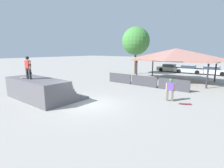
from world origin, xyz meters
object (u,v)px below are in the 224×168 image
at_px(bystander_walking, 170,88).
at_px(parked_car_white, 212,71).
at_px(parked_car_tan, 170,68).
at_px(tree_beside_pavilion, 136,41).
at_px(parked_car_silver, 189,69).
at_px(skater_on_deck, 28,66).
at_px(skateboard_on_deck, 25,77).
at_px(skateboard_on_ground, 185,104).

distance_m(bystander_walking, parked_car_white, 17.39).
bearing_deg(parked_car_tan, tree_beside_pavilion, -119.33).
bearing_deg(bystander_walking, parked_car_silver, -102.20).
bearing_deg(tree_beside_pavilion, parked_car_silver, 43.96).
relative_size(tree_beside_pavilion, parked_car_silver, 1.58).
bearing_deg(tree_beside_pavilion, skater_on_deck, -84.50).
bearing_deg(parked_car_white, skateboard_on_deck, -110.68).
xyz_separation_m(tree_beside_pavilion, parked_car_silver, (6.24, 6.02, -4.36)).
height_order(skateboard_on_deck, skateboard_on_ground, skateboard_on_deck).
xyz_separation_m(bystander_walking, parked_car_white, (-0.27, 17.39, -0.36)).
bearing_deg(parked_car_tan, parked_car_white, -3.25).
height_order(parked_car_tan, parked_car_white, same).
bearing_deg(tree_beside_pavilion, skateboard_on_deck, -86.49).
distance_m(tree_beside_pavilion, parked_car_white, 12.18).
height_order(skateboard_on_deck, parked_car_tan, skateboard_on_deck).
relative_size(skater_on_deck, parked_car_tan, 0.39).
relative_size(tree_beside_pavilion, parked_car_tan, 1.68).
bearing_deg(tree_beside_pavilion, parked_car_white, 33.72).
distance_m(tree_beside_pavilion, parked_car_tan, 8.21).
relative_size(tree_beside_pavilion, parked_car_white, 1.56).
bearing_deg(tree_beside_pavilion, skateboard_on_ground, -45.95).
relative_size(skateboard_on_deck, bystander_walking, 0.49).
distance_m(skateboard_on_ground, parked_car_tan, 19.20).
relative_size(skateboard_on_deck, parked_car_silver, 0.18).
relative_size(bystander_walking, tree_beside_pavilion, 0.23).
distance_m(parked_car_silver, parked_car_white, 3.24).
bearing_deg(parked_car_silver, tree_beside_pavilion, -139.63).
xyz_separation_m(bystander_walking, parked_car_silver, (-3.49, 17.09, -0.36)).
bearing_deg(bystander_walking, skateboard_on_ground, 147.67).
bearing_deg(skater_on_deck, skateboard_on_deck, 175.72).
bearing_deg(parked_car_white, parked_car_tan, 179.36).
bearing_deg(skateboard_on_ground, tree_beside_pavilion, 107.59).
relative_size(skater_on_deck, parked_car_white, 0.36).
height_order(skater_on_deck, skateboard_on_deck, skater_on_deck).
relative_size(skater_on_deck, bystander_walking, 0.99).
xyz_separation_m(skateboard_on_ground, parked_car_tan, (-7.86, 17.52, 0.54)).
xyz_separation_m(parked_car_silver, parked_car_white, (3.22, 0.30, 0.00)).
distance_m(bystander_walking, parked_car_silver, 17.45).
distance_m(skateboard_on_ground, parked_car_silver, 17.88).
xyz_separation_m(skateboard_on_ground, tree_beside_pavilion, (-10.87, 11.24, 4.90)).
relative_size(parked_car_silver, parked_car_white, 0.99).
xyz_separation_m(skater_on_deck, bystander_walking, (8.08, 6.13, -1.52)).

